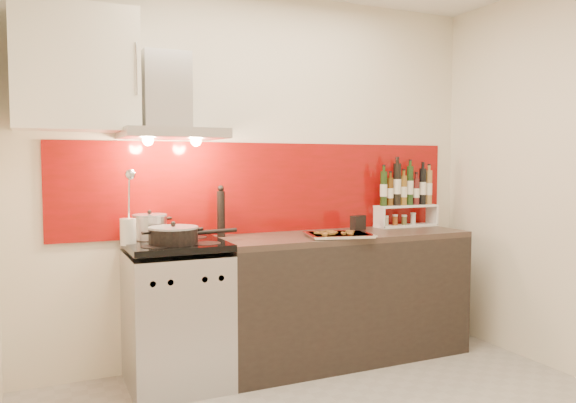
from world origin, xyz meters
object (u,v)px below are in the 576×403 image
stock_pot (150,227)px  baking_tray (338,234)px  counter (343,296)px  range_stove (177,316)px  saute_pan (174,235)px  pepper_mill (221,212)px

stock_pot → baking_tray: size_ratio=0.44×
counter → stock_pot: bearing=172.4°
range_stove → counter: (1.20, 0.00, 0.01)m
saute_pan → pepper_mill: (0.38, 0.26, 0.11)m
saute_pan → range_stove: bearing=71.9°
range_stove → baking_tray: (1.07, -0.15, 0.47)m
saute_pan → baking_tray: (1.10, -0.07, -0.05)m
range_stove → saute_pan: size_ratio=1.57×
saute_pan → baking_tray: size_ratio=1.16×
pepper_mill → baking_tray: 0.81m
range_stove → counter: 1.20m
stock_pot → saute_pan: 0.28m
saute_pan → baking_tray: saute_pan is taller
counter → baking_tray: baking_tray is taller
baking_tray → pepper_mill: bearing=155.8°
range_stove → stock_pot: size_ratio=4.15×
range_stove → baking_tray: baking_tray is taller
range_stove → baking_tray: bearing=-7.8°
range_stove → baking_tray: 1.18m
counter → baking_tray: size_ratio=3.63×
range_stove → pepper_mill: 0.74m
saute_pan → baking_tray: 1.10m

